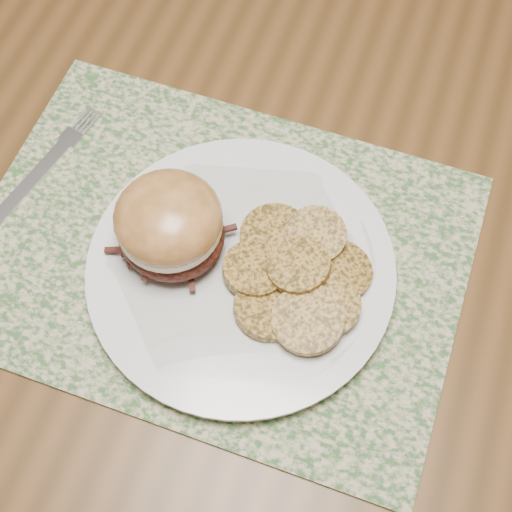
{
  "coord_description": "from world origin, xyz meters",
  "views": [
    {
      "loc": [
        0.29,
        -0.33,
        1.34
      ],
      "look_at": [
        0.2,
        -0.07,
        0.79
      ],
      "focal_mm": 50.0,
      "sensor_mm": 36.0,
      "label": 1
    }
  ],
  "objects": [
    {
      "name": "placemat",
      "position": [
        0.16,
        -0.06,
        0.75
      ],
      "size": [
        0.45,
        0.33,
        0.0
      ],
      "primitive_type": "cube",
      "color": "#365A2E",
      "rests_on": "dining_table"
    },
    {
      "name": "pork_sandwich",
      "position": [
        0.12,
        -0.08,
        0.81
      ],
      "size": [
        0.13,
        0.12,
        0.07
      ],
      "rotation": [
        0.0,
        0.0,
        -0.42
      ],
      "color": "black",
      "rests_on": "dinner_plate"
    },
    {
      "name": "roasted_potatoes",
      "position": [
        0.24,
        -0.07,
        0.78
      ],
      "size": [
        0.15,
        0.16,
        0.03
      ],
      "color": "#A67530",
      "rests_on": "dinner_plate"
    },
    {
      "name": "dinner_plate",
      "position": [
        0.18,
        -0.08,
        0.76
      ],
      "size": [
        0.26,
        0.26,
        0.02
      ],
      "primitive_type": "cylinder",
      "color": "silver",
      "rests_on": "placemat"
    },
    {
      "name": "dining_table",
      "position": [
        0.0,
        0.0,
        0.67
      ],
      "size": [
        1.5,
        0.9,
        0.75
      ],
      "color": "brown",
      "rests_on": "ground"
    },
    {
      "name": "fork",
      "position": [
        -0.04,
        -0.04,
        0.76
      ],
      "size": [
        0.05,
        0.17,
        0.0
      ],
      "rotation": [
        0.0,
        0.0,
        -0.22
      ],
      "color": "silver",
      "rests_on": "placemat"
    },
    {
      "name": "ground",
      "position": [
        0.0,
        0.0,
        0.0
      ],
      "size": [
        3.5,
        3.5,
        0.0
      ],
      "primitive_type": "plane",
      "color": "#502E1B",
      "rests_on": "ground"
    }
  ]
}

